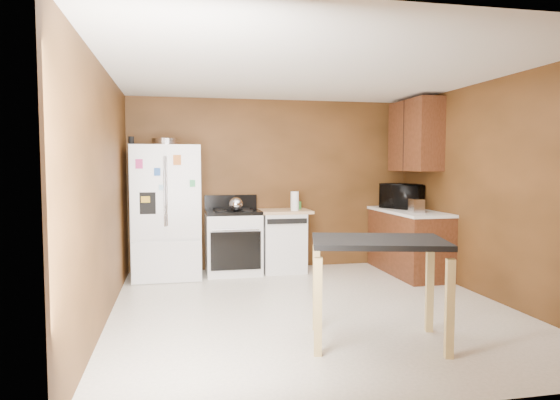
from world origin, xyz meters
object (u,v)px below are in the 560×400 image
object	(u,v)px
microwave	(401,197)
gas_range	(233,241)
kettle	(236,204)
refrigerator	(167,212)
green_canister	(298,205)
island	(378,256)
roasting_pan	(166,142)
dishwasher	(283,240)
toaster	(416,206)
pen_cup	(131,141)
paper_towel	(295,201)

from	to	relation	value
microwave	gas_range	xyz separation A→B (m)	(-2.45, 0.21, -0.60)
kettle	refrigerator	distance (m)	0.94
green_canister	kettle	bearing A→B (deg)	-165.09
green_canister	gas_range	world-z (taller)	gas_range
island	gas_range	bearing A→B (deg)	106.86
roasting_pan	dishwasher	distance (m)	2.14
kettle	toaster	bearing A→B (deg)	-15.80
roasting_pan	refrigerator	world-z (taller)	roasting_pan
pen_cup	green_canister	distance (m)	2.50
roasting_pan	green_canister	size ratio (longest dim) A/B	3.27
pen_cup	microwave	distance (m)	3.89
toaster	green_canister	bearing A→B (deg)	155.94
green_canister	refrigerator	xyz separation A→B (m)	(-1.87, -0.16, -0.05)
paper_towel	green_canister	xyz separation A→B (m)	(0.10, 0.21, -0.08)
pen_cup	green_canister	xyz separation A→B (m)	(2.32, 0.20, -0.91)
kettle	microwave	distance (m)	2.43
dishwasher	island	world-z (taller)	island
paper_towel	refrigerator	xyz separation A→B (m)	(-1.78, 0.05, -0.12)
pen_cup	green_canister	bearing A→B (deg)	4.97
roasting_pan	paper_towel	world-z (taller)	roasting_pan
paper_towel	refrigerator	bearing A→B (deg)	178.34
green_canister	dishwasher	bearing A→B (deg)	-163.28
microwave	toaster	bearing A→B (deg)	149.81
roasting_pan	gas_range	xyz separation A→B (m)	(0.91, 0.03, -1.38)
pen_cup	island	distance (m)	3.85
dishwasher	paper_towel	bearing A→B (deg)	-42.77
paper_towel	microwave	distance (m)	1.59
pen_cup	kettle	size ratio (longest dim) A/B	0.58
green_canister	toaster	world-z (taller)	toaster
pen_cup	dishwasher	bearing A→B (deg)	3.53
pen_cup	island	xyz separation A→B (m)	(2.26, -2.91, -1.10)
toaster	refrigerator	xyz separation A→B (m)	(-3.29, 0.76, -0.09)
dishwasher	island	xyz separation A→B (m)	(0.19, -3.04, 0.31)
refrigerator	microwave	bearing A→B (deg)	-2.53
kettle	green_canister	bearing A→B (deg)	14.91
gas_range	dishwasher	xyz separation A→B (m)	(0.72, 0.02, -0.01)
paper_towel	pen_cup	bearing A→B (deg)	179.78
roasting_pan	paper_towel	size ratio (longest dim) A/B	1.35
paper_towel	island	xyz separation A→B (m)	(0.05, -2.90, -0.27)
paper_towel	island	size ratio (longest dim) A/B	0.21
toaster	kettle	bearing A→B (deg)	173.06
paper_towel	green_canister	bearing A→B (deg)	65.16
roasting_pan	kettle	distance (m)	1.27
pen_cup	paper_towel	distance (m)	2.37
kettle	pen_cup	bearing A→B (deg)	177.96
pen_cup	paper_towel	world-z (taller)	pen_cup
kettle	paper_towel	distance (m)	0.84
roasting_pan	pen_cup	distance (m)	0.45
gas_range	roasting_pan	bearing A→B (deg)	-177.86
microwave	kettle	bearing A→B (deg)	65.08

